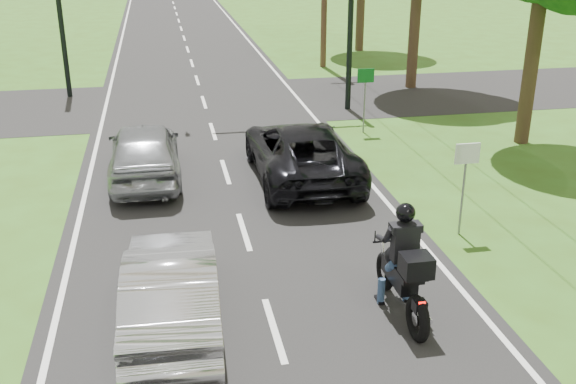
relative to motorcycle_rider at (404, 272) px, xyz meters
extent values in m
plane|color=#375919|center=(-2.30, -0.09, -0.83)|extent=(140.00, 140.00, 0.00)
cube|color=black|center=(-2.30, 9.91, -0.82)|extent=(8.00, 100.00, 0.01)
cube|color=black|center=(-2.30, 15.91, -0.82)|extent=(60.00, 7.00, 0.01)
torus|color=black|center=(0.00, 0.92, -0.46)|extent=(0.16, 0.74, 0.74)
torus|color=black|center=(0.00, -0.76, -0.46)|extent=(0.18, 0.80, 0.80)
cube|color=black|center=(0.00, 0.19, -0.12)|extent=(0.31, 1.06, 0.34)
sphere|color=black|center=(0.00, 0.47, 0.08)|extent=(0.38, 0.38, 0.38)
cube|color=black|center=(0.00, -0.20, 0.08)|extent=(0.38, 0.61, 0.11)
cube|color=#FF0C07|center=(0.00, -0.88, -0.10)|extent=(0.11, 0.03, 0.06)
cylinder|color=silver|center=(0.18, -0.42, -0.48)|extent=(0.10, 0.89, 0.10)
cylinder|color=black|center=(0.00, 0.70, 0.28)|extent=(0.69, 0.04, 0.04)
cube|color=black|center=(0.00, -0.53, 0.41)|extent=(0.49, 0.45, 0.36)
cube|color=black|center=(0.00, 0.02, 0.56)|extent=(0.45, 0.25, 0.67)
sphere|color=black|center=(0.00, 0.10, 1.08)|extent=(0.34, 0.34, 0.34)
cylinder|color=navy|center=(-0.25, 0.39, -0.57)|extent=(0.13, 0.13, 0.50)
cylinder|color=navy|center=(0.24, 0.39, -0.57)|extent=(0.13, 0.13, 0.50)
imported|color=black|center=(-0.33, 7.05, -0.06)|extent=(2.55, 5.48, 1.52)
imported|color=silver|center=(-3.97, 0.37, -0.10)|extent=(1.67, 4.40, 1.43)
imported|color=#919498|center=(-4.46, 7.77, -0.03)|extent=(1.86, 4.62, 1.57)
cylinder|color=black|center=(2.90, 13.91, 2.17)|extent=(0.20, 0.20, 6.00)
cylinder|color=black|center=(-7.50, 17.91, 2.17)|extent=(0.20, 0.20, 6.00)
cylinder|color=slate|center=(2.40, 2.91, 0.17)|extent=(0.05, 0.05, 2.00)
cube|color=silver|center=(2.40, 2.88, 1.07)|extent=(0.55, 0.04, 0.45)
cylinder|color=slate|center=(2.60, 10.91, 0.17)|extent=(0.05, 0.05, 2.00)
cube|color=#0C591E|center=(2.60, 10.88, 1.07)|extent=(0.55, 0.04, 0.45)
cylinder|color=#332316|center=(7.20, 8.91, 2.11)|extent=(0.44, 0.44, 5.88)
cylinder|color=#332316|center=(6.50, 16.91, 2.67)|extent=(0.44, 0.44, 7.00)
camera|label=1|loc=(-3.92, -9.73, 5.61)|focal=42.00mm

